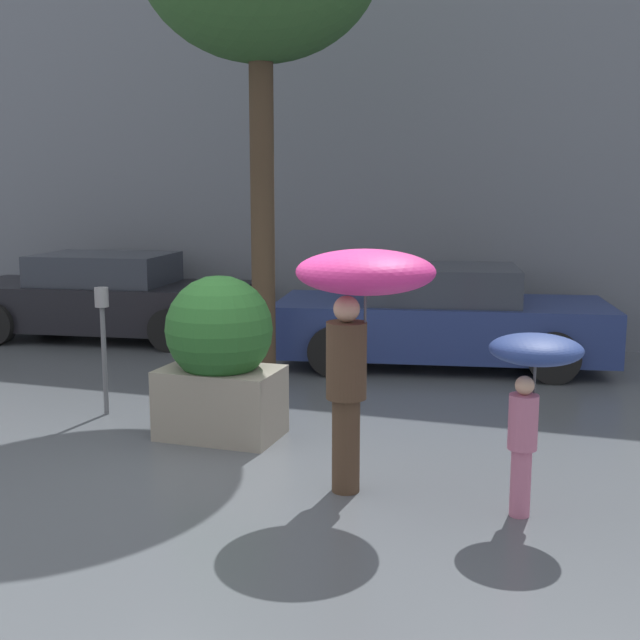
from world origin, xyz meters
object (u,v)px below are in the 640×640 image
object	(u,v)px
parking_meter	(103,324)
person_child	(532,373)
planter_box	(220,354)
parked_car_near	(441,319)
person_adult	(361,297)
parked_car_far	(106,298)

from	to	relation	value
parking_meter	person_child	bearing A→B (deg)	-16.11
parking_meter	planter_box	bearing A→B (deg)	-11.66
planter_box	parking_meter	xyz separation A→B (m)	(-1.46, 0.30, 0.16)
planter_box	parked_car_near	bearing A→B (deg)	69.41
person_child	parked_car_near	distance (m)	4.97
parked_car_near	parking_meter	bearing A→B (deg)	130.01
planter_box	person_adult	xyz separation A→B (m)	(1.62, -0.93, 0.73)
planter_box	parking_meter	world-z (taller)	planter_box
person_adult	parked_car_far	size ratio (longest dim) A/B	0.40
person_adult	parking_meter	distance (m)	3.36
parked_car_near	parking_meter	world-z (taller)	parking_meter
person_child	person_adult	bearing A→B (deg)	129.41
person_adult	parking_meter	world-z (taller)	person_adult
parking_meter	parked_car_far	bearing A→B (deg)	122.96
parked_car_far	parking_meter	distance (m)	4.47
planter_box	parked_car_far	size ratio (longest dim) A/B	0.33
planter_box	parking_meter	distance (m)	1.49
person_child	parking_meter	xyz separation A→B (m)	(-4.34, 1.25, -0.10)
parked_car_far	parking_meter	size ratio (longest dim) A/B	3.50
parked_car_near	parked_car_far	xyz separation A→B (m)	(-5.30, 0.27, 0.00)
planter_box	parked_car_far	xyz separation A→B (m)	(-3.88, 4.04, -0.18)
person_adult	person_child	distance (m)	1.35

